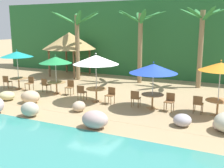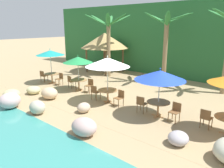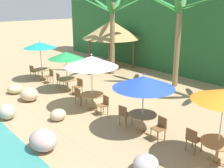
{
  "view_description": "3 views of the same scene",
  "coord_description": "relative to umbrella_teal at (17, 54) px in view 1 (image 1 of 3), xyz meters",
  "views": [
    {
      "loc": [
        7.17,
        -12.78,
        4.02
      ],
      "look_at": [
        0.8,
        0.34,
        0.94
      ],
      "focal_mm": 44.09,
      "sensor_mm": 36.0,
      "label": 1
    },
    {
      "loc": [
        8.02,
        -8.96,
        4.24
      ],
      "look_at": [
        0.2,
        0.07,
        1.04
      ],
      "focal_mm": 35.51,
      "sensor_mm": 36.0,
      "label": 2
    },
    {
      "loc": [
        9.8,
        -7.24,
        4.89
      ],
      "look_at": [
        0.73,
        0.49,
        1.24
      ],
      "focal_mm": 43.51,
      "sensor_mm": 36.0,
      "label": 3
    }
  ],
  "objects": [
    {
      "name": "umbrella_white",
      "position": [
        5.97,
        -0.43,
        0.01
      ],
      "size": [
        2.42,
        2.42,
        2.65
      ],
      "color": "silver",
      "rests_on": "ground"
    },
    {
      "name": "chair_white_seaward",
      "position": [
        6.83,
        -0.42,
        -1.77
      ],
      "size": [
        0.46,
        0.47,
        0.87
      ],
      "color": "brown",
      "rests_on": "ground"
    },
    {
      "name": "chair_green_inland",
      "position": [
        2.1,
        0.08,
        -1.77
      ],
      "size": [
        0.47,
        0.48,
        0.87
      ],
      "color": "brown",
      "rests_on": "ground"
    },
    {
      "name": "dining_table_white",
      "position": [
        5.97,
        -0.43,
        -1.67
      ],
      "size": [
        1.1,
        1.1,
        0.74
      ],
      "color": "#A37547",
      "rests_on": "ground"
    },
    {
      "name": "terrace_deck",
      "position": [
        5.85,
        -0.23,
        -2.28
      ],
      "size": [
        18.0,
        5.2,
        0.01
      ],
      "color": "tan",
      "rests_on": "ground"
    },
    {
      "name": "dining_table_green",
      "position": [
        2.96,
        0.06,
        -1.67
      ],
      "size": [
        1.1,
        1.1,
        0.74
      ],
      "color": "#A37547",
      "rests_on": "ground"
    },
    {
      "name": "rock_seawall",
      "position": [
        7.47,
        -3.09,
        -1.92
      ],
      "size": [
        16.24,
        3.6,
        0.85
      ],
      "color": "#C5A9AA",
      "rests_on": "ground"
    },
    {
      "name": "umbrella_orange",
      "position": [
        12.1,
        -0.12,
        -0.01
      ],
      "size": [
        1.93,
        1.93,
        2.58
      ],
      "color": "silver",
      "rests_on": "ground"
    },
    {
      "name": "umbrella_green",
      "position": [
        2.96,
        0.06,
        -0.22
      ],
      "size": [
        1.94,
        1.94,
        2.38
      ],
      "color": "silver",
      "rests_on": "ground"
    },
    {
      "name": "palm_tree_third",
      "position": [
        10.38,
        5.65,
        1.26
      ],
      "size": [
        3.15,
        2.9,
        5.21
      ],
      "color": "olive",
      "rests_on": "ground"
    },
    {
      "name": "umbrella_teal",
      "position": [
        0.0,
        0.0,
        0.0
      ],
      "size": [
        2.03,
        2.03,
        2.58
      ],
      "color": "silver",
      "rests_on": "ground"
    },
    {
      "name": "chair_green_seaward",
      "position": [
        3.79,
        0.26,
        -1.77
      ],
      "size": [
        0.47,
        0.48,
        0.87
      ],
      "color": "brown",
      "rests_on": "ground"
    },
    {
      "name": "umbrella_blue",
      "position": [
        9.09,
        -0.34,
        -0.26
      ],
      "size": [
        2.34,
        2.34,
        2.36
      ],
      "color": "silver",
      "rests_on": "ground"
    },
    {
      "name": "chair_blue_inland",
      "position": [
        8.25,
        -0.5,
        -1.77
      ],
      "size": [
        0.45,
        0.46,
        0.87
      ],
      "color": "brown",
      "rests_on": "ground"
    },
    {
      "name": "dining_table_teal",
      "position": [
        -0.0,
        0.0,
        -1.67
      ],
      "size": [
        1.1,
        1.1,
        0.74
      ],
      "color": "#A37547",
      "rests_on": "ground"
    },
    {
      "name": "chair_white_inland",
      "position": [
        5.14,
        -0.6,
        -1.77
      ],
      "size": [
        0.46,
        0.47,
        0.87
      ],
      "color": "brown",
      "rests_on": "ground"
    },
    {
      "name": "palapa_hut",
      "position": [
        0.04,
        5.77,
        0.57
      ],
      "size": [
        4.32,
        4.32,
        3.54
      ],
      "color": "brown",
      "rests_on": "ground"
    },
    {
      "name": "dining_table_blue",
      "position": [
        9.09,
        -0.34,
        -1.67
      ],
      "size": [
        1.1,
        1.1,
        0.74
      ],
      "color": "#A37547",
      "rests_on": "ground"
    },
    {
      "name": "chair_blue_seaward",
      "position": [
        9.94,
        -0.31,
        -1.77
      ],
      "size": [
        0.45,
        0.46,
        0.87
      ],
      "color": "brown",
      "rests_on": "ground"
    },
    {
      "name": "chair_orange_inland",
      "position": [
        11.25,
        -0.18,
        -1.77
      ],
      "size": [
        0.44,
        0.44,
        0.87
      ],
      "color": "brown",
      "rests_on": "ground"
    },
    {
      "name": "chair_teal_seaward",
      "position": [
        0.85,
        0.11,
        -1.77
      ],
      "size": [
        0.43,
        0.43,
        0.87
      ],
      "color": "brown",
      "rests_on": "ground"
    },
    {
      "name": "ground_plane",
      "position": [
        5.85,
        -0.23,
        -2.28
      ],
      "size": [
        120.0,
        120.0,
        0.0
      ],
      "primitive_type": "plane",
      "color": "tan"
    },
    {
      "name": "palm_tree_nearest",
      "position": [
        1.61,
        4.53,
        1.25
      ],
      "size": [
        3.86,
        3.34,
        5.11
      ],
      "color": "olive",
      "rests_on": "ground"
    },
    {
      "name": "palm_tree_second",
      "position": [
        6.25,
        5.5,
        1.24
      ],
      "size": [
        3.49,
        3.16,
        5.13
      ],
      "color": "olive",
      "rests_on": "ground"
    },
    {
      "name": "dining_table_orange",
      "position": [
        12.1,
        -0.12,
        -1.67
      ],
      "size": [
        1.1,
        1.1,
        0.74
      ],
      "color": "#A37547",
      "rests_on": "ground"
    },
    {
      "name": "foliage_backdrop",
      "position": [
        5.85,
        8.77,
        0.72
      ],
      "size": [
        28.0,
        2.4,
        6.0
      ],
      "color": "#286633",
      "rests_on": "ground"
    },
    {
      "name": "chair_teal_inland",
      "position": [
        -0.83,
        -0.21,
        -1.77
      ],
      "size": [
        0.48,
        0.48,
        0.87
      ],
      "color": "brown",
      "rests_on": "ground"
    }
  ]
}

